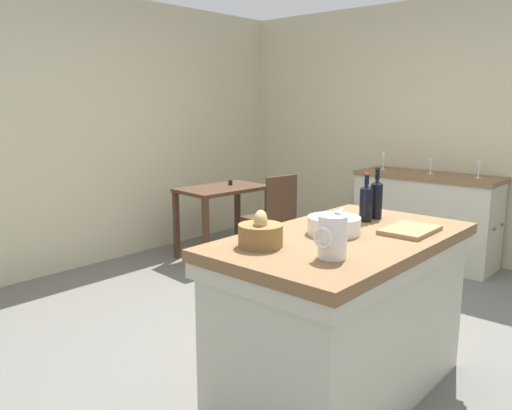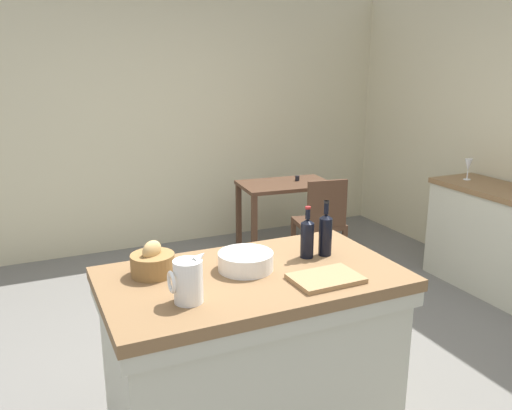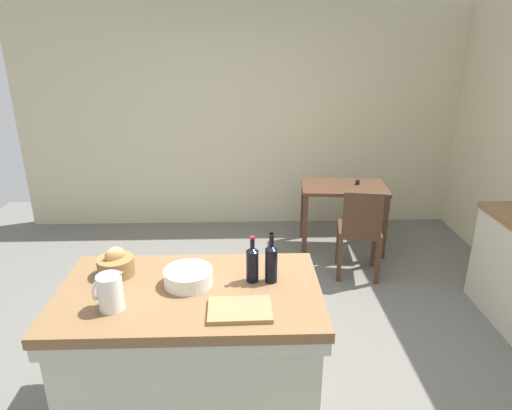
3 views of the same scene
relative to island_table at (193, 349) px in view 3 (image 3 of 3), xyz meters
The scene contains 11 objects.
ground_plane 0.81m from the island_table, 57.74° to the left, with size 6.76×6.76×0.00m, color #66635E.
wall_back 3.27m from the island_table, 83.74° to the left, with size 5.32×0.12×2.60m, color beige.
island_table is the anchor object (origin of this frame).
writing_desk 2.72m from the island_table, 58.91° to the left, with size 0.95×0.64×0.78m.
wooden_chair 2.20m from the island_table, 49.48° to the left, with size 0.46×0.46×0.91m.
pitcher 0.66m from the island_table, 155.66° to the right, with size 0.17×0.13×0.24m.
wash_bowl 0.46m from the island_table, 98.53° to the left, with size 0.28×0.28×0.09m, color white.
bread_basket 0.68m from the island_table, 157.45° to the left, with size 0.22×0.22×0.18m.
cutting_board 0.56m from the island_table, 38.70° to the right, with size 0.33×0.23×0.02m, color #99754C.
wine_bottle_dark 0.71m from the island_table, ahead, with size 0.07×0.07×0.31m.
wine_bottle_amber 0.64m from the island_table, 13.08° to the left, with size 0.07×0.07×0.28m.
Camera 3 is at (-0.04, -2.76, 2.23)m, focal length 31.46 mm.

